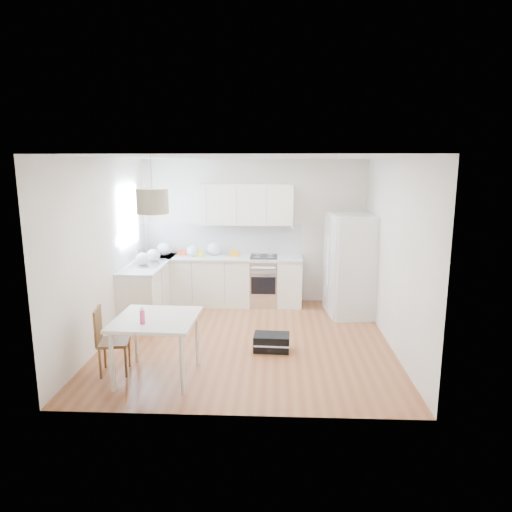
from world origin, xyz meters
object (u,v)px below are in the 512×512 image
Objects in this scene: refrigerator at (352,265)px; dining_table at (156,324)px; dining_chair at (114,341)px; gym_bag at (272,342)px.

refrigerator is 3.76m from dining_table.
dining_table is at bearing -19.22° from dining_chair.
dining_chair is 1.72× the size of gym_bag.
dining_chair is at bearing -150.36° from refrigerator.
dining_table is (-2.77, -2.55, -0.20)m from refrigerator.
gym_bag is (-1.36, -1.65, -0.77)m from refrigerator.
refrigerator is 4.17m from dining_chair.
dining_chair is 2.16m from gym_bag.
refrigerator reaches higher than gym_bag.
dining_chair is at bearing -154.85° from gym_bag.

